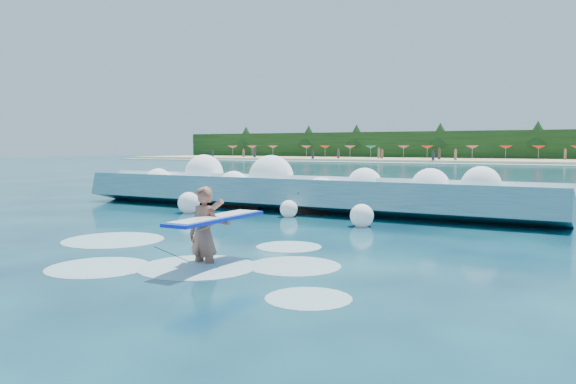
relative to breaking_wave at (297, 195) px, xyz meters
The scene contains 11 objects.
ground 7.76m from the breaking_wave, 80.51° to the right, with size 200.00×200.00×0.00m, color #071E3B.
beach 70.38m from the breaking_wave, 88.96° to the left, with size 140.00×20.00×0.40m, color tan.
wet_band 59.38m from the breaking_wave, 88.77° to the left, with size 140.00×5.00×0.08m, color silver.
treeline 80.40m from the breaking_wave, 89.09° to the left, with size 140.00×4.00×5.00m, color black.
breaking_wave is the anchor object (origin of this frame).
rock_cluster 0.38m from the breaking_wave, 59.25° to the left, with size 8.04×3.26×1.32m.
surfer_with_board 10.23m from the breaking_wave, 71.90° to the right, with size 0.97×3.04×1.95m.
wave_spray 0.65m from the breaking_wave, 166.32° to the right, with size 14.72×4.60×2.12m.
surf_foam 9.56m from the breaking_wave, 77.99° to the right, with size 9.03×5.78×0.13m.
beach_umbrellas 72.36m from the breaking_wave, 89.04° to the left, with size 110.02×6.55×0.50m.
beachgoers 68.28m from the breaking_wave, 92.71° to the left, with size 107.32×13.92×1.94m.
Camera 1 is at (8.94, -11.15, 2.44)m, focal length 35.00 mm.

